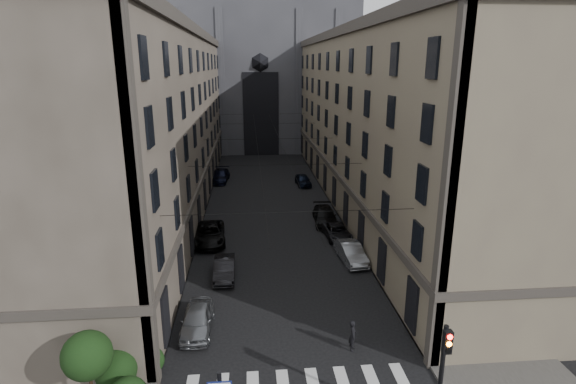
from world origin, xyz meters
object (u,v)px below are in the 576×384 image
object	(u,v)px
car_right_midnear	(337,232)
car_left_midnear	(224,268)
gothic_tower	(258,50)
car_right_midfar	(325,216)
car_right_far	(303,180)
pedestrian	(353,335)
traffic_light_right	(443,367)
car_right_near	(351,253)
car_left_near	(197,319)
car_left_far	(220,176)
car_left_midfar	(209,234)

from	to	relation	value
car_right_midnear	car_left_midnear	bearing A→B (deg)	-148.96
gothic_tower	car_right_midfar	world-z (taller)	gothic_tower
car_right_far	pedestrian	world-z (taller)	pedestrian
car_right_midnear	traffic_light_right	bearing A→B (deg)	-94.20
car_right_near	car_right_far	size ratio (longest dim) A/B	1.08
car_left_near	car_right_midfar	world-z (taller)	car_right_midfar
car_right_near	car_right_midfar	world-z (taller)	car_right_midfar
car_left_midnear	gothic_tower	bearing A→B (deg)	84.88
gothic_tower	car_left_midnear	distance (m)	60.11
gothic_tower	car_right_far	world-z (taller)	gothic_tower
car_left_midnear	car_right_near	distance (m)	10.18
car_right_far	gothic_tower	bearing A→B (deg)	94.21
car_left_far	car_left_midnear	bearing A→B (deg)	-80.45
car_right_midnear	car_right_midfar	size ratio (longest dim) A/B	0.85
car_left_near	car_left_midnear	xyz separation A→B (m)	(1.26, 6.88, -0.04)
traffic_light_right	car_left_near	world-z (taller)	traffic_light_right
car_left_midnear	car_left_far	xyz separation A→B (m)	(-2.00, 28.48, 0.09)
gothic_tower	car_right_midfar	size ratio (longest dim) A/B	10.86
car_left_far	car_right_far	bearing A→B (deg)	-9.26
car_left_midnear	car_right_midfar	world-z (taller)	car_right_midfar
car_left_midnear	car_left_midfar	xyz separation A→B (m)	(-1.65, 6.99, 0.10)
car_left_midfar	car_left_far	world-z (taller)	car_left_midfar
gothic_tower	car_left_far	xyz separation A→B (m)	(-6.20, -29.01, -17.00)
car_left_midfar	car_right_near	bearing A→B (deg)	-27.65
car_left_midnear	car_right_midfar	xyz separation A→B (m)	(9.39, 10.99, 0.06)
traffic_light_right	car_left_midfar	distance (m)	25.41
traffic_light_right	car_left_far	distance (m)	45.65
car_left_far	pedestrian	bearing A→B (deg)	-70.40
gothic_tower	car_right_midnear	distance (m)	53.69
car_left_far	car_right_far	distance (m)	11.33
car_right_near	pedestrian	size ratio (longest dim) A/B	2.55
traffic_light_right	car_left_far	size ratio (longest dim) A/B	0.94
car_left_near	car_right_far	world-z (taller)	car_left_near
car_left_midfar	pedestrian	xyz separation A→B (m)	(9.16, -16.47, 0.08)
car_left_far	pedestrian	distance (m)	39.13
pedestrian	car_left_near	bearing A→B (deg)	87.49
traffic_light_right	car_left_far	bearing A→B (deg)	105.00
car_left_far	car_right_far	xyz separation A→B (m)	(10.95, -2.89, -0.08)
car_right_midnear	car_right_far	size ratio (longest dim) A/B	1.08
traffic_light_right	car_left_midfar	size ratio (longest dim) A/B	0.89
car_right_near	car_right_midfar	xyz separation A→B (m)	(-0.60, 9.03, 0.02)
gothic_tower	car_left_midfar	size ratio (longest dim) A/B	9.91
traffic_light_right	car_left_midnear	world-z (taller)	traffic_light_right
car_right_midnear	car_right_far	xyz separation A→B (m)	(-0.88, 18.66, 0.09)
traffic_light_right	car_right_midfar	xyz separation A→B (m)	(-0.41, 26.54, -2.51)
pedestrian	car_left_far	bearing A→B (deg)	28.07
car_right_near	car_right_midfar	size ratio (longest dim) A/B	0.85
traffic_light_right	car_right_near	xyz separation A→B (m)	(0.19, 17.52, -2.54)
pedestrian	car_left_midfar	bearing A→B (deg)	43.08
car_right_near	car_left_near	bearing A→B (deg)	-148.27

